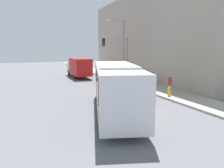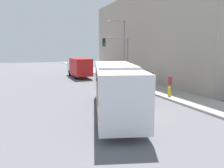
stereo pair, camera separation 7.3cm
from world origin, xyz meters
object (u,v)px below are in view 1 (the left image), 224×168
at_px(delivery_truck, 79,67).
at_px(parking_meter, 132,76).
at_px(street_lamp, 122,46).
at_px(pedestrian_near_corner, 170,84).
at_px(fire_hydrant, 169,91).
at_px(traffic_light_pole, 119,52).
at_px(pedestrian_mid_block, 152,78).
at_px(city_bus, 115,85).

relative_size(delivery_truck, parking_meter, 5.07).
relative_size(street_lamp, pedestrian_near_corner, 4.43).
distance_m(parking_meter, pedestrian_near_corner, 5.89).
height_order(fire_hydrant, parking_meter, parking_meter).
bearing_deg(delivery_truck, parking_meter, -67.72).
relative_size(delivery_truck, fire_hydrant, 8.53).
distance_m(delivery_truck, parking_meter, 10.25).
relative_size(fire_hydrant, pedestrian_near_corner, 0.50).
xyz_separation_m(fire_hydrant, traffic_light_pole, (-0.96, 8.59, 3.27)).
relative_size(street_lamp, pedestrian_mid_block, 4.47).
distance_m(pedestrian_near_corner, pedestrian_mid_block, 4.04).
relative_size(city_bus, fire_hydrant, 12.75).
relative_size(fire_hydrant, pedestrian_mid_block, 0.50).
bearing_deg(street_lamp, fire_hydrant, -89.80).
bearing_deg(city_bus, pedestrian_near_corner, 43.26).
relative_size(traffic_light_pole, parking_meter, 3.81).
bearing_deg(parking_meter, delivery_truck, 112.28).
bearing_deg(street_lamp, parking_meter, -89.28).
bearing_deg(delivery_truck, street_lamp, -60.16).
height_order(parking_meter, pedestrian_mid_block, pedestrian_mid_block).
bearing_deg(pedestrian_mid_block, traffic_light_pole, 126.56).
xyz_separation_m(traffic_light_pole, pedestrian_near_corner, (1.88, -7.38, -2.83)).
bearing_deg(city_bus, pedestrian_mid_block, 61.54).
distance_m(delivery_truck, street_lamp, 8.30).
relative_size(traffic_light_pole, street_lamp, 0.72).
relative_size(traffic_light_pole, pedestrian_near_corner, 3.18).
bearing_deg(pedestrian_near_corner, street_lamp, 96.36).
height_order(street_lamp, pedestrian_mid_block, street_lamp).
relative_size(fire_hydrant, parking_meter, 0.59).
xyz_separation_m(delivery_truck, traffic_light_pole, (2.92, -7.91, 2.31)).
height_order(fire_hydrant, street_lamp, street_lamp).
bearing_deg(pedestrian_near_corner, delivery_truck, 107.44).
bearing_deg(street_lamp, traffic_light_pole, -127.56).
distance_m(traffic_light_pole, pedestrian_mid_block, 5.09).
xyz_separation_m(traffic_light_pole, parking_meter, (0.96, -1.56, -2.74)).
distance_m(traffic_light_pole, parking_meter, 3.30).
height_order(traffic_light_pole, parking_meter, traffic_light_pole).
xyz_separation_m(parking_meter, street_lamp, (-0.03, 2.77, 3.45)).
xyz_separation_m(traffic_light_pole, street_lamp, (0.93, 1.20, 0.71)).
bearing_deg(delivery_truck, traffic_light_pole, -69.74).
distance_m(delivery_truck, traffic_light_pole, 8.74).
distance_m(parking_meter, street_lamp, 4.42).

